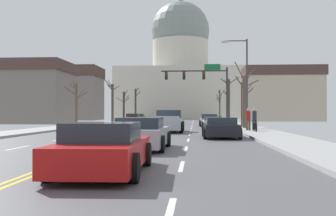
{
  "coord_description": "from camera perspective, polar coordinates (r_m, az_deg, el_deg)",
  "views": [
    {
      "loc": [
        3.88,
        -29.87,
        1.48
      ],
      "look_at": [
        -0.28,
        30.68,
        2.15
      ],
      "focal_mm": 42.72,
      "sensor_mm": 36.0,
      "label": 1
    }
  ],
  "objects": [
    {
      "name": "sedan_near_01",
      "position": [
        36.31,
        6.37,
        -2.11
      ],
      "size": [
        1.96,
        4.25,
        1.12
      ],
      "color": "silver",
      "rests_on": "ground"
    },
    {
      "name": "bare_tree_07",
      "position": [
        41.27,
        -12.99,
        0.83
      ],
      "size": [
        2.13,
        2.46,
        4.43
      ],
      "color": "brown",
      "rests_on": "ground"
    },
    {
      "name": "bare_tree_03",
      "position": [
        60.24,
        -7.96,
        1.0
      ],
      "size": [
        2.34,
        2.41,
        6.34
      ],
      "color": "#4C3D2D",
      "rests_on": "ground"
    },
    {
      "name": "bare_tree_05",
      "position": [
        67.0,
        -6.31,
        0.42
      ],
      "size": [
        2.0,
        2.81,
        5.12
      ],
      "color": "#423328",
      "rests_on": "ground"
    },
    {
      "name": "signal_gantry",
      "position": [
        47.49,
        5.06,
        3.9
      ],
      "size": [
        7.91,
        0.41,
        7.06
      ],
      "color": "#28282D",
      "rests_on": "ground"
    },
    {
      "name": "bare_tree_04",
      "position": [
        54.45,
        8.64,
        1.2
      ],
      "size": [
        2.4,
        2.0,
        6.06
      ],
      "color": "#423328",
      "rests_on": "ground"
    },
    {
      "name": "ground",
      "position": [
        30.16,
        -3.47,
        -3.4
      ],
      "size": [
        20.0,
        180.0,
        0.2
      ],
      "color": "#505055"
    },
    {
      "name": "pickup_truck_near_02",
      "position": [
        30.26,
        0.11,
        -2.03
      ],
      "size": [
        2.28,
        5.37,
        1.66
      ],
      "color": "#ADB2B7",
      "rests_on": "ground"
    },
    {
      "name": "bare_tree_01",
      "position": [
        81.57,
        -4.64,
        0.69
      ],
      "size": [
        1.27,
        1.39,
        6.37
      ],
      "color": "#423328",
      "rests_on": "ground"
    },
    {
      "name": "sedan_oncoming_00",
      "position": [
        56.82,
        -5.05,
        -1.5
      ],
      "size": [
        2.11,
        4.3,
        1.32
      ],
      "color": "#B71414",
      "rests_on": "ground"
    },
    {
      "name": "bare_tree_00",
      "position": [
        80.96,
        7.39,
        0.71
      ],
      "size": [
        1.95,
        2.13,
        6.04
      ],
      "color": "#423328",
      "rests_on": "ground"
    },
    {
      "name": "capitol_building",
      "position": [
        103.59,
        1.77,
        4.94
      ],
      "size": [
        31.17,
        21.67,
        32.52
      ],
      "color": "beige",
      "rests_on": "ground"
    },
    {
      "name": "pedestrian_00",
      "position": [
        30.51,
        11.38,
        -1.44
      ],
      "size": [
        0.35,
        0.34,
        1.64
      ],
      "color": "#4C4238",
      "rests_on": "ground"
    },
    {
      "name": "flank_building_02",
      "position": [
        69.89,
        15.99,
        1.97
      ],
      "size": [
        12.97,
        6.93,
        9.15
      ],
      "color": "#B2A38E",
      "rests_on": "ground"
    },
    {
      "name": "sedan_near_04",
      "position": [
        16.07,
        -3.78,
        -3.77
      ],
      "size": [
        2.14,
        4.46,
        1.27
      ],
      "color": "#9EA3A8",
      "rests_on": "ground"
    },
    {
      "name": "bare_tree_02",
      "position": [
        40.54,
        10.66,
        0.73
      ],
      "size": [
        1.34,
        1.3,
        5.06
      ],
      "color": "#423328",
      "rests_on": "ground"
    },
    {
      "name": "bare_tree_06",
      "position": [
        35.5,
        10.84,
        1.14
      ],
      "size": [
        2.22,
        1.11,
        5.76
      ],
      "color": "brown",
      "rests_on": "ground"
    },
    {
      "name": "flank_building_01",
      "position": [
        79.49,
        -12.66,
        2.07
      ],
      "size": [
        8.47,
        9.09,
        10.3
      ],
      "color": "slate",
      "rests_on": "ground"
    },
    {
      "name": "pedestrian_01",
      "position": [
        31.92,
        12.24,
        -1.38
      ],
      "size": [
        0.35,
        0.34,
        1.66
      ],
      "color": "black",
      "rests_on": "ground"
    },
    {
      "name": "sedan_near_03",
      "position": [
        23.47,
        7.53,
        -2.84
      ],
      "size": [
        2.15,
        4.38,
        1.19
      ],
      "color": "black",
      "rests_on": "ground"
    },
    {
      "name": "flank_building_00",
      "position": [
        56.94,
        -18.98,
        2.11
      ],
      "size": [
        10.52,
        9.49,
        8.25
      ],
      "color": "slate",
      "rests_on": "ground"
    },
    {
      "name": "bicycle_parked",
      "position": [
        28.74,
        12.3,
        -2.6
      ],
      "size": [
        0.12,
        1.77,
        0.85
      ],
      "color": "black",
      "rests_on": "ground"
    },
    {
      "name": "sedan_oncoming_01",
      "position": [
        65.35,
        -4.27,
        -1.42
      ],
      "size": [
        2.18,
        4.53,
        1.25
      ],
      "color": "#1E7247",
      "rests_on": "ground"
    },
    {
      "name": "sedan_near_00",
      "position": [
        42.59,
        5.86,
        -1.81
      ],
      "size": [
        2.07,
        4.49,
        1.3
      ],
      "color": "#9EA3A8",
      "rests_on": "ground"
    },
    {
      "name": "sedan_near_05",
      "position": [
        9.89,
        -9.17,
        -5.84
      ],
      "size": [
        2.12,
        4.42,
        1.23
      ],
      "color": "#B71414",
      "rests_on": "ground"
    },
    {
      "name": "street_lamp_right",
      "position": [
        34.19,
        10.72,
        4.62
      ],
      "size": [
        2.2,
        0.24,
        7.51
      ],
      "color": "#333338",
      "rests_on": "ground"
    }
  ]
}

